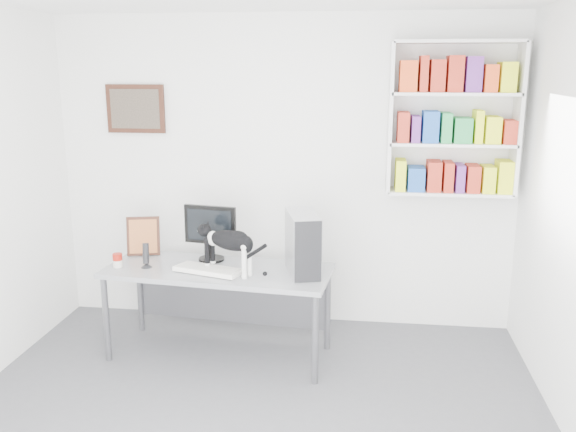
{
  "coord_description": "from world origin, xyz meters",
  "views": [
    {
      "loc": [
        0.71,
        -3.21,
        2.26
      ],
      "look_at": [
        0.1,
        1.53,
        1.08
      ],
      "focal_mm": 38.0,
      "sensor_mm": 36.0,
      "label": 1
    }
  ],
  "objects": [
    {
      "name": "pc_tower",
      "position": [
        0.26,
        1.18,
        0.96
      ],
      "size": [
        0.32,
        0.51,
        0.47
      ],
      "primitive_type": "cube",
      "rotation": [
        0.0,
        0.0,
        0.27
      ],
      "color": "#BBBBC0",
      "rests_on": "desk"
    },
    {
      "name": "cat",
      "position": [
        -0.29,
        1.09,
        0.91
      ],
      "size": [
        0.58,
        0.38,
        0.35
      ],
      "primitive_type": null,
      "rotation": [
        0.0,
        0.0,
        -0.44
      ],
      "color": "black",
      "rests_on": "desk"
    },
    {
      "name": "desk",
      "position": [
        -0.41,
        1.19,
        0.36
      ],
      "size": [
        1.81,
        0.84,
        0.73
      ],
      "primitive_type": "cube",
      "rotation": [
        0.0,
        0.0,
        -0.1
      ],
      "color": "gray",
      "rests_on": "room"
    },
    {
      "name": "monitor",
      "position": [
        -0.51,
        1.39,
        0.96
      ],
      "size": [
        0.46,
        0.28,
        0.46
      ],
      "primitive_type": "cube",
      "rotation": [
        0.0,
        0.0,
        -0.16
      ],
      "color": "black",
      "rests_on": "desk"
    },
    {
      "name": "speaker",
      "position": [
        -0.97,
        1.15,
        0.83
      ],
      "size": [
        0.1,
        0.1,
        0.2
      ],
      "primitive_type": "cylinder",
      "rotation": [
        0.0,
        0.0,
        0.15
      ],
      "color": "black",
      "rests_on": "desk"
    },
    {
      "name": "soup_can",
      "position": [
        -1.19,
        1.13,
        0.78
      ],
      "size": [
        0.08,
        0.08,
        0.11
      ],
      "primitive_type": "cylinder",
      "rotation": [
        0.0,
        0.0,
        0.08
      ],
      "color": "#A0180D",
      "rests_on": "desk"
    },
    {
      "name": "room",
      "position": [
        0.0,
        0.0,
        1.35
      ],
      "size": [
        4.01,
        4.01,
        2.7
      ],
      "color": "#525257",
      "rests_on": "ground"
    },
    {
      "name": "bookshelf",
      "position": [
        1.4,
        1.85,
        1.85
      ],
      "size": [
        1.03,
        0.28,
        1.24
      ],
      "primitive_type": "cube",
      "color": "silver",
      "rests_on": "room"
    },
    {
      "name": "leaning_print",
      "position": [
        -1.1,
        1.47,
        0.9
      ],
      "size": [
        0.29,
        0.17,
        0.33
      ],
      "primitive_type": "cube",
      "rotation": [
        0.0,
        0.0,
        0.23
      ],
      "color": "#412115",
      "rests_on": "desk"
    },
    {
      "name": "wall_art",
      "position": [
        -1.3,
        1.97,
        1.9
      ],
      "size": [
        0.52,
        0.04,
        0.42
      ],
      "primitive_type": "cube",
      "color": "#412115",
      "rests_on": "room"
    },
    {
      "name": "keyboard",
      "position": [
        -0.46,
        1.09,
        0.75
      ],
      "size": [
        0.55,
        0.34,
        0.04
      ],
      "primitive_type": "cube",
      "rotation": [
        0.0,
        0.0,
        -0.28
      ],
      "color": "white",
      "rests_on": "desk"
    }
  ]
}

